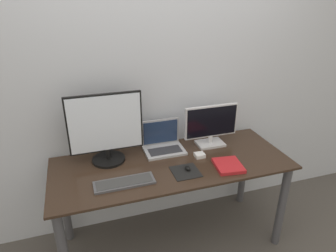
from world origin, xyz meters
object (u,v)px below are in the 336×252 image
object	(u,v)px
laptop	(163,143)
power_brick	(200,155)
keyboard	(124,183)
monitor_right	(211,125)
mouse	(188,168)
monitor_left	(106,129)
book	(228,165)

from	to	relation	value
laptop	power_brick	size ratio (longest dim) A/B	4.23
laptop	keyboard	bearing A→B (deg)	-135.12
monitor_right	mouse	bearing A→B (deg)	-135.61
keyboard	power_brick	world-z (taller)	power_brick
mouse	power_brick	xyz separation A→B (m)	(0.16, 0.15, -0.00)
monitor_left	power_brick	xyz separation A→B (m)	(0.68, -0.17, -0.25)
monitor_left	book	world-z (taller)	monitor_left
mouse	power_brick	world-z (taller)	mouse
monitor_left	mouse	distance (m)	0.66
monitor_right	book	size ratio (longest dim) A/B	1.90
mouse	book	xyz separation A→B (m)	(0.30, -0.05, -0.01)
power_brick	monitor_right	bearing A→B (deg)	45.14
mouse	book	size ratio (longest dim) A/B	0.25
laptop	keyboard	size ratio (longest dim) A/B	0.78
mouse	monitor_right	bearing A→B (deg)	44.39
book	power_brick	bearing A→B (deg)	125.58
monitor_left	monitor_right	world-z (taller)	monitor_left
monitor_right	power_brick	distance (m)	0.28
keyboard	book	xyz separation A→B (m)	(0.76, -0.02, 0.00)
book	mouse	bearing A→B (deg)	171.13
monitor_right	power_brick	xyz separation A→B (m)	(-0.16, -0.17, -0.16)
mouse	monitor_left	bearing A→B (deg)	148.72
monitor_left	keyboard	size ratio (longest dim) A/B	1.33
book	power_brick	distance (m)	0.24
power_brick	keyboard	bearing A→B (deg)	-164.32
monitor_right	keyboard	world-z (taller)	monitor_right
monitor_right	laptop	size ratio (longest dim) A/B	1.42
keyboard	power_brick	bearing A→B (deg)	15.68
keyboard	book	world-z (taller)	book
laptop	book	size ratio (longest dim) A/B	1.34
monitor_left	keyboard	xyz separation A→B (m)	(0.06, -0.34, -0.25)
monitor_left	keyboard	distance (m)	0.43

